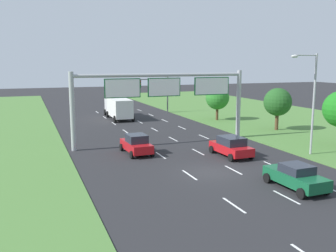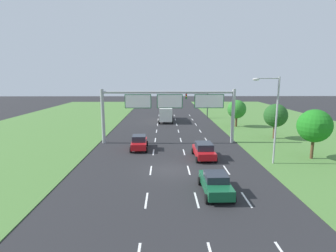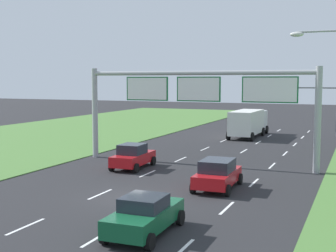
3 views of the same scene
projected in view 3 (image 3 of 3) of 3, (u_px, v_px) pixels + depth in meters
ground_plane at (129, 197)px, 24.37m from camera, size 200.00×200.00×0.00m
lane_dashes_inner_left at (166, 166)px, 33.30m from camera, size 0.14×56.40×0.01m
lane_dashes_inner_right at (213, 169)px, 31.96m from camera, size 0.14×56.40×0.01m
lane_dashes_slip at (264, 173)px, 30.61m from camera, size 0.14×56.40×0.01m
car_near_red at (133, 156)px, 32.34m from camera, size 2.14×4.17×1.70m
car_lead_silver at (217, 174)px, 26.24m from camera, size 2.26×4.27×1.67m
car_mid_lane at (145, 215)px, 18.51m from camera, size 2.14×4.32×1.56m
box_truck at (249, 122)px, 50.13m from camera, size 2.80×8.57×2.88m
sign_gantry at (199, 96)px, 33.34m from camera, size 17.24×0.44×7.00m
traffic_light_mast at (319, 101)px, 50.50m from camera, size 4.76×0.49×5.60m
street_lamp at (335, 102)px, 21.62m from camera, size 2.61×0.32×8.50m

